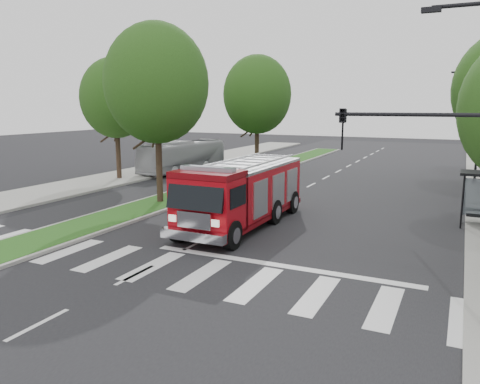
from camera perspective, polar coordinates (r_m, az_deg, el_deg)
The scene contains 10 objects.
ground at distance 19.47m, azimuth -5.37°, elevation -6.32°, with size 140.00×140.00×0.00m, color black.
sidewalk_left at distance 35.88m, azimuth -17.14°, elevation 1.15°, with size 5.00×80.00×0.15m, color gray.
median at distance 37.79m, azimuth 0.84°, elevation 2.08°, with size 3.00×50.00×0.15m.
tree_median_near at distance 26.98m, azimuth -10.14°, elevation 12.88°, with size 5.80×5.80×10.16m.
tree_median_far at distance 39.22m, azimuth 2.11°, elevation 11.77°, with size 5.60×5.60×9.72m.
tree_left_mid at distance 36.62m, azimuth -14.92°, elevation 11.01°, with size 5.20×5.20×9.16m.
streetlight_right_near at distance 12.49m, azimuth 25.46°, elevation 5.09°, with size 4.08×0.22×8.00m.
streetlight_right_far at distance 35.98m, azimuth 26.94°, elevation 7.57°, with size 2.11×0.20×8.00m.
fire_engine at distance 21.95m, azimuth 0.31°, elevation -0.21°, with size 2.86×9.28×3.21m.
city_bus at distance 40.48m, azimuth -6.93°, elevation 4.35°, with size 2.24×9.56×2.66m, color #ACACB0.
Camera 1 is at (9.65, -15.95, 5.63)m, focal length 35.00 mm.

